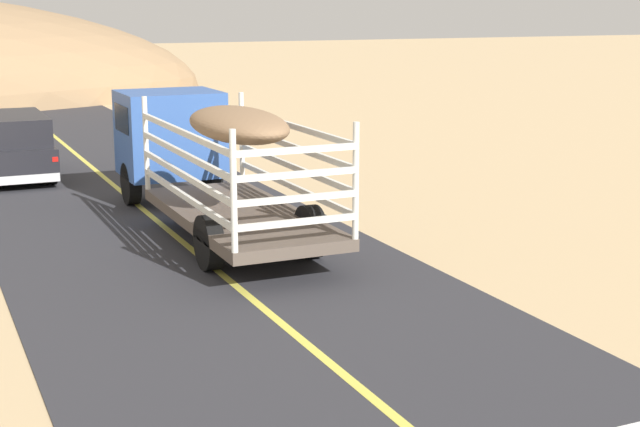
# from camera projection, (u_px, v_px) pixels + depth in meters

# --- Properties ---
(livestock_truck) EXTENTS (2.53, 9.70, 3.02)m
(livestock_truck) POSITION_uv_depth(u_px,v_px,m) (194.00, 146.00, 22.37)
(livestock_truck) COLOR #3359A5
(livestock_truck) RESTS_ON road_surface
(car_far) EXTENTS (1.90, 4.62, 1.93)m
(car_far) POSITION_uv_depth(u_px,v_px,m) (14.00, 143.00, 27.58)
(car_far) COLOR black
(car_far) RESTS_ON road_surface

